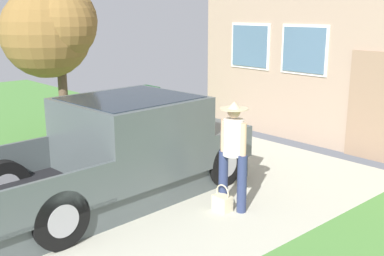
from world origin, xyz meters
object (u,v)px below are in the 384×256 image
Objects in this scene: pickup_truck at (125,153)px; handbag at (222,202)px; person_with_hat at (233,149)px; front_yard_tree at (53,28)px; wheeled_trash_bin at (143,106)px.

pickup_truck is 1.79m from handbag.
handbag is (1.52, 0.73, -0.60)m from pickup_truck.
front_yard_tree is (-5.78, 0.04, 1.64)m from person_with_hat.
pickup_truck is at bearing -154.29° from handbag.
wheeled_trash_bin reaches higher than handbag.
person_with_hat is (1.58, 0.89, 0.23)m from pickup_truck.
person_with_hat is at bearing -0.44° from front_yard_tree.
person_with_hat reaches higher than handbag.
handbag is at bearing -23.54° from wheeled_trash_bin.
pickup_truck is 3.07× the size of person_with_hat.
person_with_hat is 6.01m from front_yard_tree.
front_yard_tree is 2.91m from wheeled_trash_bin.
pickup_truck is at bearing -39.67° from wheeled_trash_bin.
wheeled_trash_bin is at bearing 137.22° from pickup_truck.
person_with_hat is 0.84m from handbag.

